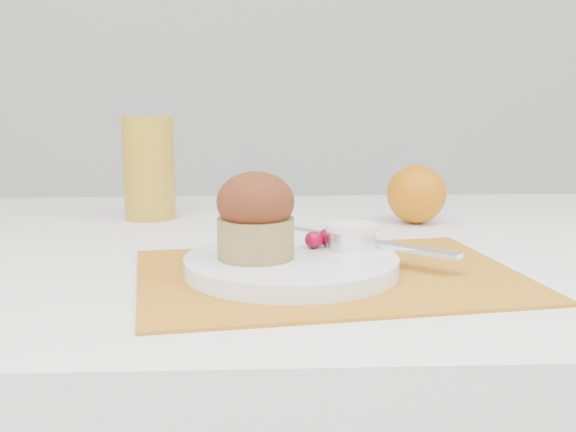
{
  "coord_description": "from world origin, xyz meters",
  "views": [
    {
      "loc": [
        -0.1,
        -0.84,
        0.95
      ],
      "look_at": [
        -0.07,
        -0.02,
        0.8
      ],
      "focal_mm": 45.0,
      "sensor_mm": 36.0,
      "label": 1
    }
  ],
  "objects_px": {
    "juice_glass": "(149,167)",
    "muffin": "(256,216)",
    "orange": "(416,194)",
    "plate": "(291,265)"
  },
  "relations": [
    {
      "from": "orange",
      "to": "muffin",
      "type": "height_order",
      "value": "muffin"
    },
    {
      "from": "juice_glass",
      "to": "orange",
      "type": "bearing_deg",
      "value": -8.16
    },
    {
      "from": "muffin",
      "to": "juice_glass",
      "type": "bearing_deg",
      "value": 114.68
    },
    {
      "from": "plate",
      "to": "muffin",
      "type": "bearing_deg",
      "value": -173.67
    },
    {
      "from": "juice_glass",
      "to": "muffin",
      "type": "bearing_deg",
      "value": -65.32
    },
    {
      "from": "muffin",
      "to": "orange",
      "type": "bearing_deg",
      "value": 51.2
    },
    {
      "from": "muffin",
      "to": "plate",
      "type": "bearing_deg",
      "value": 6.33
    },
    {
      "from": "plate",
      "to": "muffin",
      "type": "relative_size",
      "value": 2.24
    },
    {
      "from": "juice_glass",
      "to": "muffin",
      "type": "relative_size",
      "value": 1.53
    },
    {
      "from": "orange",
      "to": "juice_glass",
      "type": "distance_m",
      "value": 0.4
    }
  ]
}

